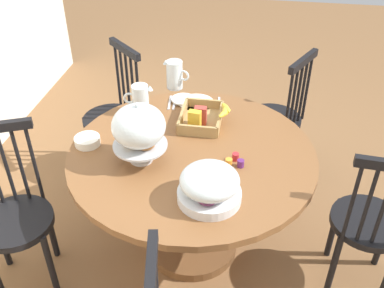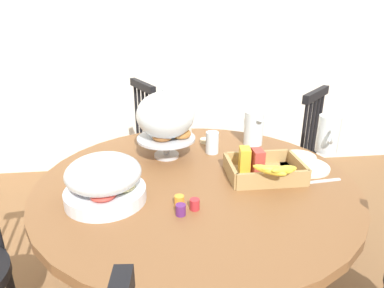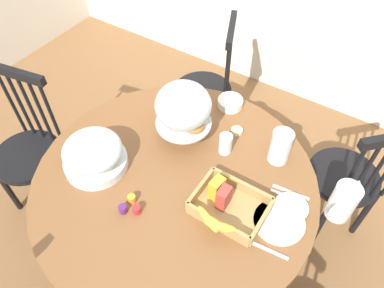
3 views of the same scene
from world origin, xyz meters
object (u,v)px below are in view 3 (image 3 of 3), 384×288
Objects in this scene: drinking_glass at (226,144)px; windsor_chair_far_side at (346,180)px; fruit_platter_covered at (94,154)px; china_plate_small at (291,207)px; orange_juice_pitcher at (342,203)px; cereal_basket at (226,205)px; butter_dish at (237,131)px; milk_pitcher at (280,148)px; china_plate_large at (279,222)px; cereal_bowl at (230,103)px; pastry_stand_with_dome at (183,107)px; dining_table at (176,200)px; windsor_chair_host_seat at (206,91)px; windsor_chair_near_window at (30,153)px.

windsor_chair_far_side is at bearing 35.22° from drinking_glass.
fruit_platter_covered is 2.00× the size of china_plate_small.
cereal_basket is (-0.41, -0.25, -0.04)m from orange_juice_pitcher.
orange_juice_pitcher reaches higher than butter_dish.
milk_pitcher is 0.26m from drinking_glass.
cereal_bowl is (-0.53, 0.52, 0.02)m from china_plate_large.
windsor_chair_far_side is at bearing 8.18° from cereal_bowl.
fruit_platter_covered is 0.88m from china_plate_large.
china_plate_large is at bearing -42.50° from butter_dish.
drinking_glass is (-0.17, 0.29, 0.01)m from cereal_basket.
pastry_stand_with_dome is at bearing -165.50° from milk_pitcher.
dining_table is 3.87× the size of pastry_stand_with_dome.
fruit_platter_covered is 5.00× the size of butter_dish.
china_plate_large is 0.45m from drinking_glass.
pastry_stand_with_dome is 1.56× the size of china_plate_large.
cereal_basket is 0.29m from china_plate_small.
cereal_bowl is (-0.71, -0.10, 0.31)m from windsor_chair_far_side.
orange_juice_pitcher is at bearing -25.91° from cereal_bowl.
china_plate_small is (0.63, -0.11, -0.18)m from pastry_stand_with_dome.
fruit_platter_covered is 0.73m from butter_dish.
dining_table is 0.97m from windsor_chair_host_seat.
drinking_glass is (0.47, 0.41, -0.03)m from fruit_platter_covered.
fruit_platter_covered is 0.63m from drinking_glass.
butter_dish is (-0.40, 0.37, 0.01)m from china_plate_large.
cereal_bowl is at bearing -171.82° from windsor_chair_far_side.
fruit_platter_covered is 0.95× the size of cereal_basket.
cereal_basket is (-0.07, -0.39, -0.04)m from milk_pitcher.
orange_juice_pitcher is 0.48m from cereal_basket.
cereal_basket is 2.11× the size of china_plate_small.
windsor_chair_host_seat is 16.25× the size of butter_dish.
orange_juice_pitcher is at bearing 26.39° from china_plate_small.
windsor_chair_far_side is at bearing 72.40° from china_plate_small.
windsor_chair_far_side is 0.78m from drinking_glass.
milk_pitcher is (-0.34, -0.31, 0.37)m from windsor_chair_far_side.
china_plate_large is 3.67× the size of butter_dish.
pastry_stand_with_dome is 5.73× the size of butter_dish.
fruit_platter_covered reaches higher than drinking_glass.
drinking_glass is (0.12, 0.27, 0.24)m from dining_table.
pastry_stand_with_dome is 0.47m from fruit_platter_covered.
windsor_chair_far_side is at bearing 90.62° from orange_juice_pitcher.
pastry_stand_with_dome is at bearing -142.54° from butter_dish.
china_plate_small is (-0.17, -0.54, 0.30)m from windsor_chair_far_side.
cereal_bowl is (-0.54, 0.44, 0.01)m from china_plate_small.
windsor_chair_host_seat is 0.56m from cereal_bowl.
orange_juice_pitcher is (0.81, -0.02, -0.11)m from pastry_stand_with_dome.
dining_table is at bearing -164.94° from china_plate_small.
milk_pitcher is 1.65× the size of drinking_glass.
windsor_chair_near_window reaches higher than fruit_platter_covered.
cereal_basket is at bearing -60.40° from drinking_glass.
fruit_platter_covered is at bearing -138.99° from drinking_glass.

